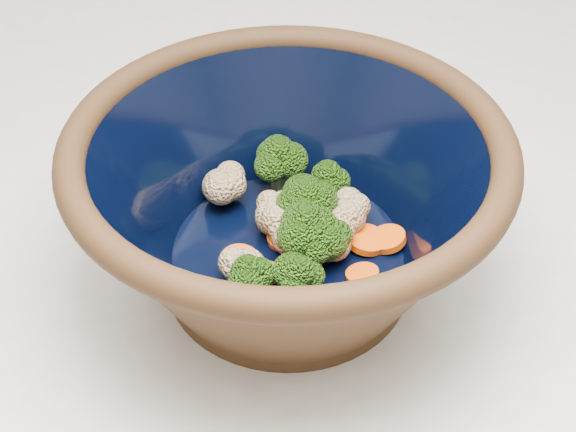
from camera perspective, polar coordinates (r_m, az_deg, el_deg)
name	(u,v)px	position (r m, az deg, el deg)	size (l,w,h in m)	color
mixing_bowl	(288,202)	(0.60, 0.00, 0.99)	(0.39, 0.39, 0.14)	black
vegetable_pile	(297,219)	(0.62, 0.65, -0.22)	(0.16, 0.17, 0.05)	#608442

